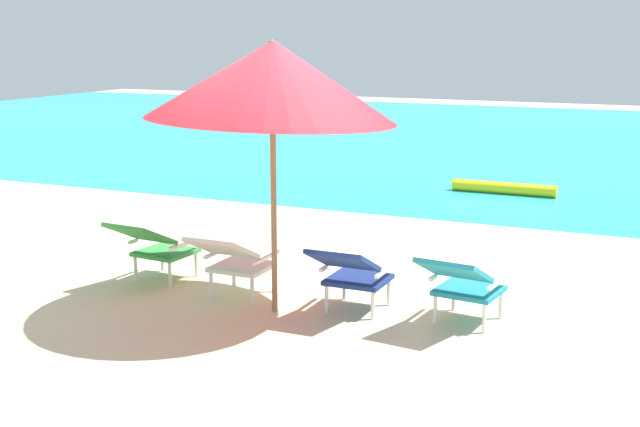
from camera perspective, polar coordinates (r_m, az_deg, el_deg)
The scene contains 8 objects.
ground_plane at distance 11.50m, azimuth 7.13°, elevation -0.31°, with size 40.00×40.00×0.00m, color beige.
ocean_band at distance 20.11m, azimuth 14.68°, elevation 4.72°, with size 40.00×18.00×0.01m, color #28B2B7.
swim_buoy at distance 13.39m, azimuth 12.27°, elevation 1.69°, with size 0.18×0.18×1.60m, color yellow.
lounge_chair_far_left at distance 8.54m, azimuth -11.13°, elevation -2.03°, with size 0.61×0.92×0.68m.
lounge_chair_near_left at distance 7.89m, azimuth -5.88°, elevation -3.03°, with size 0.55×0.88×0.68m.
lounge_chair_near_right at distance 7.45m, azimuth 2.11°, elevation -3.90°, with size 0.55×0.88×0.68m.
lounge_chair_far_right at distance 7.23m, azimuth 9.54°, elevation -4.54°, with size 0.63×0.93×0.68m.
beach_umbrella_center at distance 7.27m, azimuth -3.23°, elevation 8.94°, with size 3.04×3.03×2.44m.
Camera 1 is at (3.25, -6.75, 2.46)m, focal length 47.56 mm.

